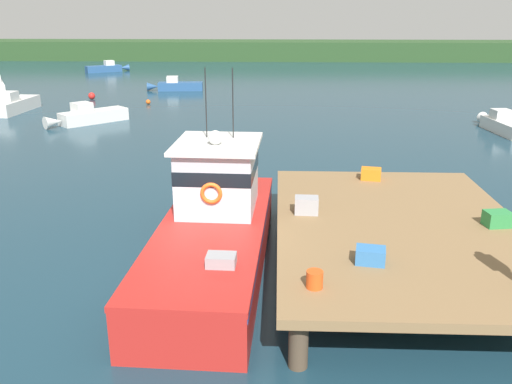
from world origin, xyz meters
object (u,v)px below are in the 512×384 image
Objects in this scene: main_fishing_boat at (215,224)px; mooring_buoy_spare_mooring at (148,102)px; crate_single_far at (371,174)px; crate_stack_mid_dock at (497,219)px; moored_boat_outer_mooring at (177,86)px; moored_boat_far_left at (88,116)px; moored_boat_far_right at (11,105)px; mooring_buoy_channel_marker at (245,170)px; bait_bucket at (315,279)px; crate_stack_near_edge at (307,205)px; mooring_buoy_outer at (92,96)px; moored_boat_mid_harbor at (503,125)px; moored_boat_near_channel at (107,68)px; crate_single_by_cleat at (370,255)px.

mooring_buoy_spare_mooring is at bearing 106.93° from main_fishing_boat.
crate_stack_mid_dock is (2.44, -3.74, 0.01)m from crate_single_far.
main_fishing_boat is 2.17× the size of moored_boat_outer_mooring.
moored_boat_far_left is 0.74× the size of moored_boat_far_right.
moored_boat_far_left is 14.08m from mooring_buoy_channel_marker.
mooring_buoy_channel_marker is (15.67, -13.33, -0.22)m from moored_boat_far_right.
crate_stack_near_edge is at bearing 89.48° from bait_bucket.
moored_boat_far_left is 14.00m from moored_boat_outer_mooring.
moored_boat_far_right is 13.72m from moored_boat_outer_mooring.
mooring_buoy_outer is (-2.77, 8.87, -0.18)m from moored_boat_far_left.
crate_single_far is 0.13× the size of moored_boat_outer_mooring.
moored_boat_mid_harbor is at bearing 54.74° from crate_stack_near_edge.
mooring_buoy_channel_marker is (17.06, -37.86, -0.14)m from moored_boat_near_channel.
crate_single_by_cleat is (-0.95, -5.91, -0.01)m from crate_single_far.
moored_boat_near_channel is 17.12m from moored_boat_outer_mooring.
crate_single_far is 0.13× the size of moored_boat_mid_harbor.
moored_boat_outer_mooring is 14.03× the size of mooring_buoy_spare_mooring.
crate_stack_near_edge is (-2.14, -3.05, 0.04)m from crate_single_far.
crate_single_far is at bearing 123.17° from crate_stack_mid_dock.
moored_boat_far_left is 23.00m from moored_boat_mid_harbor.
mooring_buoy_spare_mooring is at bearing 119.44° from crate_single_far.
moored_boat_outer_mooring is at bearing 79.18° from moored_boat_far_left.
main_fishing_boat reaches higher than mooring_buoy_spare_mooring.
moored_boat_outer_mooring is (10.03, -13.88, -0.01)m from moored_boat_near_channel.
mooring_buoy_spare_mooring is at bearing 158.58° from moored_boat_mid_harbor.
mooring_buoy_channel_marker is at bearing 107.81° from crate_single_by_cleat.
moored_boat_outer_mooring is at bearing 143.24° from moored_boat_mid_harbor.
main_fishing_boat is at bearing 144.61° from crate_single_by_cleat.
moored_boat_near_channel is at bearing 111.26° from bait_bucket.
crate_stack_near_edge is 32.42m from moored_boat_outer_mooring.
moored_boat_far_left is (-11.69, 17.37, -0.99)m from crate_stack_near_edge.
moored_boat_outer_mooring is (-6.74, 31.49, -0.62)m from main_fishing_boat.
crate_stack_mid_dock reaches higher than moored_boat_mid_harbor.
bait_bucket is 0.06× the size of moored_boat_far_right.
moored_boat_far_right is 20.57m from mooring_buoy_channel_marker.
moored_boat_near_channel is (-7.40, 27.62, -0.02)m from moored_boat_far_left.
main_fishing_boat is at bearing 177.37° from crate_stack_mid_dock.
moored_boat_far_left is (-9.36, 17.74, -0.58)m from main_fishing_boat.
crate_stack_mid_dock reaches higher than mooring_buoy_channel_marker.
main_fishing_boat is 21.24m from moored_boat_mid_harbor.
moored_boat_mid_harbor reaches higher than mooring_buoy_spare_mooring.
crate_stack_near_edge is at bearing -73.77° from moored_boat_outer_mooring.
mooring_buoy_outer is at bearing 158.17° from moored_boat_mid_harbor.
moored_boat_far_left is at bearing 133.99° from crate_single_far.
moored_boat_near_channel is at bearing 112.95° from crate_single_by_cleat.
mooring_buoy_outer is at bearing 156.39° from mooring_buoy_spare_mooring.
crate_single_far is 5.94m from mooring_buoy_channel_marker.
main_fishing_boat reaches higher than moored_boat_outer_mooring.
moored_boat_mid_harbor reaches higher than moored_boat_outer_mooring.
crate_stack_mid_dock is at bearing -2.63° from main_fishing_boat.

